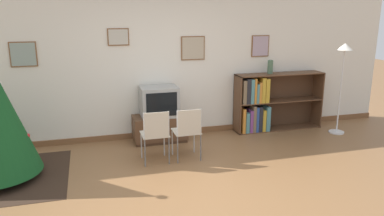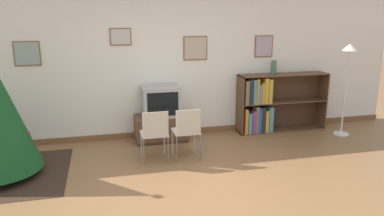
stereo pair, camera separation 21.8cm
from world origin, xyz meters
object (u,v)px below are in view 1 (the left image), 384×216
Objects in this scene: vase at (270,67)px; standing_lamp at (343,65)px; tv_console at (160,128)px; television at (159,102)px; bookshelf at (263,104)px; folding_chair_left at (156,133)px; folding_chair_right at (188,130)px.

vase is 1.29m from standing_lamp.
tv_console is 3.62× the size of vase.
tv_console is 0.48m from television.
bookshelf is (2.01, 0.06, -0.19)m from television.
television reaches higher than folding_chair_left.
folding_chair_left is 2.70m from vase.
vase reaches higher than folding_chair_left.
folding_chair_left is at bearing -155.42° from bookshelf.
folding_chair_right is 3.23× the size of vase.
tv_console is at bearing -178.22° from bookshelf.
tv_console is 1.12× the size of folding_chair_right.
folding_chair_right is at bearing 0.00° from folding_chair_left.
tv_console is at bearing 104.23° from folding_chair_right.
folding_chair_right is (0.25, -0.97, 0.24)m from tv_console.
television is at bearing -90.00° from tv_console.
standing_lamp is (3.53, 0.51, 0.81)m from folding_chair_left.
folding_chair_right is (0.25, -0.97, -0.24)m from television.
television is 2.02m from bookshelf.
vase is at bearing 2.70° from television.
television is 0.38× the size of standing_lamp.
vase is (0.12, 0.04, 0.69)m from bookshelf.
vase reaches higher than bookshelf.
television is 0.37× the size of bookshelf.
standing_lamp is at bearing 9.46° from folding_chair_right.
vase is at bearing 24.18° from folding_chair_left.
folding_chair_left is 3.65m from standing_lamp.
tv_console is 1.12× the size of folding_chair_left.
bookshelf is 6.74× the size of vase.
standing_lamp is at bearing -22.33° from bookshelf.
standing_lamp reaches higher than television.
vase is at bearing 16.28° from bookshelf.
folding_chair_right is at bearing -150.48° from vase.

